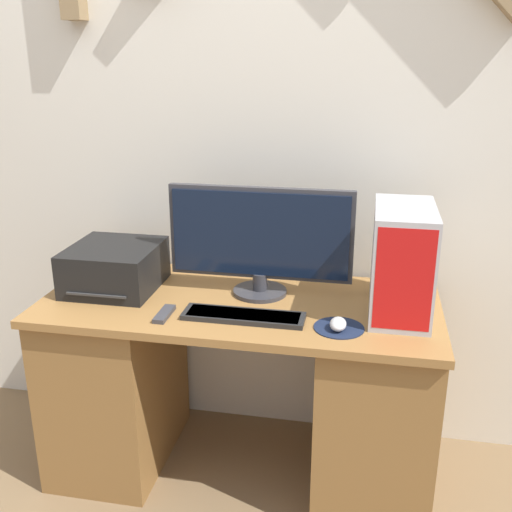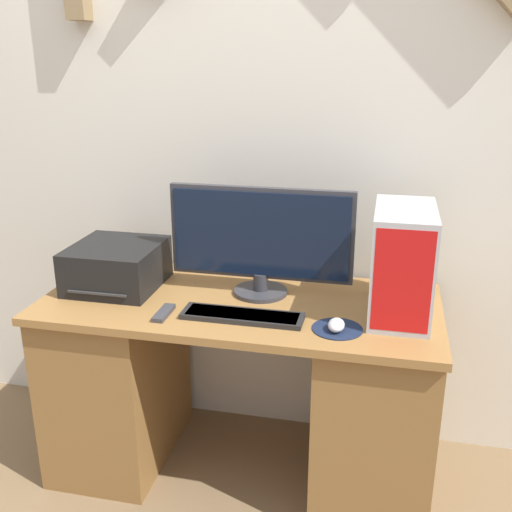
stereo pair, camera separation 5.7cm
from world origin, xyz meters
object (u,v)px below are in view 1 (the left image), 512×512
mouse (338,324)px  printer (115,267)px  computer_tower (402,261)px  monitor (260,238)px  keyboard (243,316)px  remote_control (164,314)px

mouse → printer: size_ratio=0.23×
computer_tower → printer: computer_tower is taller
computer_tower → monitor: bearing=171.6°
keyboard → remote_control: 0.28m
printer → mouse: bearing=-13.9°
printer → remote_control: size_ratio=2.59×
computer_tower → remote_control: bearing=-166.5°
keyboard → mouse: size_ratio=5.17×
computer_tower → remote_control: 0.85m
keyboard → mouse: bearing=-5.5°
monitor → keyboard: 0.32m
mouse → computer_tower: computer_tower is taller
printer → monitor: bearing=5.1°
monitor → remote_control: size_ratio=5.07×
monitor → remote_control: 0.45m
keyboard → remote_control: keyboard is taller
mouse → printer: (-0.89, 0.22, 0.06)m
monitor → computer_tower: bearing=-8.4°
computer_tower → remote_control: size_ratio=2.80×
computer_tower → mouse: bearing=-136.2°
remote_control → mouse: bearing=0.2°
computer_tower → keyboard: bearing=-163.1°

